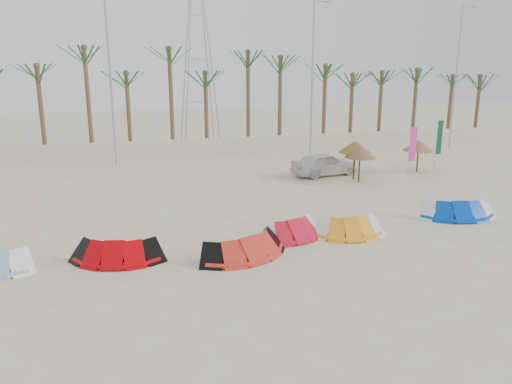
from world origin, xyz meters
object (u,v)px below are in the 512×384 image
object	(u,v)px
parasol_mid	(360,152)
parasol_right	(419,145)
kite_orange	(346,225)
kite_red_right	(290,227)
kite_red_mid	(243,243)
kite_red_left	(117,248)
kite_blue	(453,207)
car	(325,164)
parasol_left	(355,147)

from	to	relation	value
parasol_mid	parasol_right	bearing A→B (deg)	17.48
kite_orange	parasol_right	distance (m)	13.64
kite_orange	kite_red_right	bearing A→B (deg)	172.11
kite_red_mid	parasol_right	world-z (taller)	parasol_right
kite_orange	kite_red_left	bearing A→B (deg)	-178.44
kite_red_left	kite_red_right	distance (m)	6.75
kite_blue	kite_red_mid	bearing A→B (deg)	-168.91
kite_red_right	car	bearing A→B (deg)	60.41
parasol_left	parasol_mid	size ratio (longest dim) A/B	1.09
parasol_mid	car	xyz separation A→B (m)	(-1.24, 2.19, -1.06)
kite_red_right	parasol_left	world-z (taller)	parasol_left
kite_orange	parasol_mid	size ratio (longest dim) A/B	1.43
kite_red_mid	parasol_left	xyz separation A→B (m)	(9.26, 9.91, 1.55)
kite_blue	parasol_right	world-z (taller)	parasol_right
kite_red_left	kite_red_right	xyz separation A→B (m)	(6.73, 0.57, -0.00)
kite_red_left	parasol_mid	xyz separation A→B (m)	(13.69, 8.45, 1.37)
kite_red_left	kite_red_right	bearing A→B (deg)	4.82
kite_red_left	parasol_mid	bearing A→B (deg)	31.67
parasol_left	parasol_right	distance (m)	4.89
kite_red_left	parasol_left	bearing A→B (deg)	33.74
kite_red_right	parasol_right	size ratio (longest dim) A/B	1.54
kite_red_mid	parasol_right	size ratio (longest dim) A/B	1.87
kite_red_right	kite_red_mid	bearing A→B (deg)	-149.82
kite_orange	parasol_mid	distance (m)	9.53
kite_blue	parasol_left	size ratio (longest dim) A/B	1.59
kite_red_left	kite_orange	world-z (taller)	same
car	kite_red_left	bearing A→B (deg)	121.22
kite_red_mid	parasol_left	bearing A→B (deg)	46.96
parasol_left	car	xyz separation A→B (m)	(-1.25, 1.49, -1.25)
kite_red_mid	kite_blue	size ratio (longest dim) A/B	1.05
kite_red_mid	kite_red_right	xyz separation A→B (m)	(2.28, 1.33, -0.00)
kite_orange	parasol_left	distance (m)	10.17
kite_orange	parasol_left	bearing A→B (deg)	62.37
kite_blue	car	world-z (taller)	car
parasol_right	car	world-z (taller)	parasol_right
kite_red_mid	parasol_mid	distance (m)	13.12
kite_red_left	kite_orange	size ratio (longest dim) A/B	1.14
parasol_left	kite_red_right	bearing A→B (deg)	-129.09
parasol_left	parasol_right	size ratio (longest dim) A/B	1.13
kite_red_mid	kite_blue	xyz separation A→B (m)	(10.36, 2.03, -0.00)
car	parasol_right	bearing A→B (deg)	-105.64
kite_orange	kite_blue	xyz separation A→B (m)	(5.77, 1.02, 0.00)
kite_orange	kite_blue	world-z (taller)	same
kite_red_left	kite_blue	world-z (taller)	same
parasol_mid	kite_red_right	bearing A→B (deg)	-131.47
kite_blue	parasol_left	distance (m)	8.11
kite_red_left	car	bearing A→B (deg)	40.53
parasol_mid	parasol_right	distance (m)	5.06
kite_red_right	parasol_left	xyz separation A→B (m)	(6.97, 8.59, 1.55)
parasol_mid	car	bearing A→B (deg)	119.54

